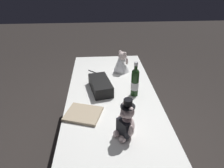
# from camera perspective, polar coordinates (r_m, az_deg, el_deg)

# --- Properties ---
(ground_plane) EXTENTS (12.00, 12.00, 0.00)m
(ground_plane) POSITION_cam_1_polar(r_m,az_deg,el_deg) (2.30, 0.00, -17.79)
(ground_plane) COLOR #2D2826
(reception_table) EXTENTS (1.80, 0.81, 0.71)m
(reception_table) POSITION_cam_1_polar(r_m,az_deg,el_deg) (2.05, 0.00, -11.10)
(reception_table) COLOR white
(reception_table) RESTS_ON ground_plane
(teddy_bear_groom) EXTENTS (0.14, 0.14, 0.30)m
(teddy_bear_groom) POSITION_cam_1_polar(r_m,az_deg,el_deg) (1.34, 4.01, -10.99)
(teddy_bear_groom) COLOR silver
(teddy_bear_groom) RESTS_ON reception_table
(teddy_bear_bride) EXTENTS (0.21, 0.21, 0.23)m
(teddy_bear_bride) POSITION_cam_1_polar(r_m,az_deg,el_deg) (2.20, 2.70, 5.95)
(teddy_bear_bride) COLOR white
(teddy_bear_bride) RESTS_ON reception_table
(champagne_bottle) EXTENTS (0.07, 0.07, 0.32)m
(champagne_bottle) POSITION_cam_1_polar(r_m,az_deg,el_deg) (1.76, 6.57, 0.63)
(champagne_bottle) COLOR #183415
(champagne_bottle) RESTS_ON reception_table
(signing_pen) EXTENTS (0.10, 0.11, 0.01)m
(signing_pen) POSITION_cam_1_polar(r_m,az_deg,el_deg) (2.23, -5.58, 3.55)
(signing_pen) COLOR black
(signing_pen) RESTS_ON reception_table
(gift_case_black) EXTENTS (0.36, 0.23, 0.10)m
(gift_case_black) POSITION_cam_1_polar(r_m,az_deg,el_deg) (1.87, -3.32, -0.36)
(gift_case_black) COLOR black
(gift_case_black) RESTS_ON reception_table
(guestbook) EXTENTS (0.29, 0.32, 0.02)m
(guestbook) POSITION_cam_1_polar(r_m,az_deg,el_deg) (1.59, -8.19, -8.46)
(guestbook) COLOR tan
(guestbook) RESTS_ON reception_table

